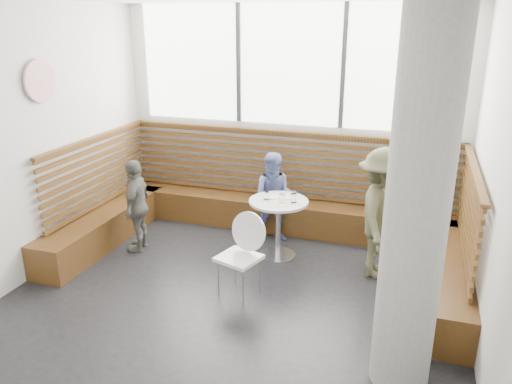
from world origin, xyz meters
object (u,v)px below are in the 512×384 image
(cafe_chair, at_px, (241,248))
(child_back, at_px, (275,198))
(concrete_column, at_px, (417,208))
(cafe_table, at_px, (278,216))
(adult_man, at_px, (381,214))
(child_left, at_px, (137,205))

(cafe_chair, relative_size, child_back, 0.75)
(cafe_chair, bearing_deg, concrete_column, -10.29)
(cafe_table, relative_size, cafe_chair, 0.83)
(adult_man, bearing_deg, child_back, 67.57)
(cafe_chair, height_order, child_left, child_left)
(child_left, bearing_deg, adult_man, 83.09)
(cafe_chair, distance_m, adult_man, 1.72)
(cafe_chair, relative_size, child_left, 0.75)
(concrete_column, bearing_deg, cafe_chair, 152.41)
(cafe_table, height_order, child_left, child_left)
(concrete_column, relative_size, cafe_table, 4.07)
(child_back, relative_size, child_left, 1.01)
(cafe_table, height_order, adult_man, adult_man)
(cafe_table, distance_m, child_left, 1.90)
(concrete_column, height_order, child_back, concrete_column)
(cafe_chair, bearing_deg, cafe_table, 99.20)
(cafe_table, bearing_deg, concrete_column, -49.70)
(child_back, bearing_deg, concrete_column, -63.64)
(cafe_table, xyz_separation_m, child_left, (-1.86, -0.38, 0.07))
(child_left, bearing_deg, child_back, 105.08)
(concrete_column, distance_m, child_back, 3.21)
(child_back, bearing_deg, cafe_table, -79.46)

